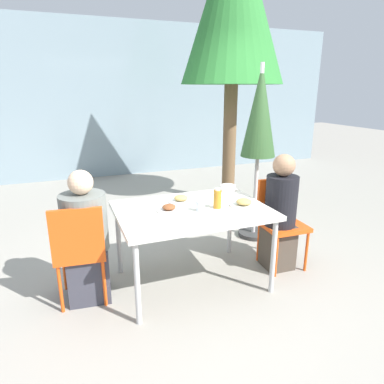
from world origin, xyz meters
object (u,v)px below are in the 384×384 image
bottle (217,199)px  salad_bowl (228,188)px  closed_umbrella (260,117)px  tree_behind_left (234,0)px  person_left (86,241)px  chair_left (80,247)px  chair_right (280,216)px  person_right (280,215)px  drinking_cup (200,206)px

bottle → salad_bowl: size_ratio=1.17×
closed_umbrella → tree_behind_left: bearing=76.5°
closed_umbrella → salad_bowl: 0.93m
person_left → salad_bowl: (1.45, 0.27, 0.24)m
chair_left → chair_right: bearing=6.5°
closed_umbrella → salad_bowl: (-0.54, -0.34, -0.67)m
closed_umbrella → bottle: bearing=-138.2°
person_left → salad_bowl: size_ratio=7.25×
chair_left → bottle: bearing=1.5°
person_right → tree_behind_left: 3.16m
person_left → closed_umbrella: (1.99, 0.61, 0.91)m
person_left → person_right: size_ratio=0.98×
person_right → bottle: (-0.70, -0.03, 0.26)m
chair_left → person_right: bearing=4.2°
chair_left → person_left: person_left is taller
salad_bowl → tree_behind_left: tree_behind_left is taller
person_left → bottle: (1.12, -0.17, 0.29)m
person_right → closed_umbrella: size_ratio=0.58×
person_right → closed_umbrella: closed_umbrella is taller
chair_left → salad_bowl: size_ratio=5.62×
chair_left → person_left: (0.06, 0.07, 0.01)m
closed_umbrella → salad_bowl: size_ratio=12.88×
closed_umbrella → chair_left: bearing=-161.6°
bottle → tree_behind_left: (1.19, 2.10, 2.07)m
person_left → bottle: person_left is taller
drinking_cup → tree_behind_left: tree_behind_left is taller
chair_left → person_right: (1.87, -0.06, 0.04)m
chair_left → chair_right: (1.93, 0.01, 0.00)m
person_left → closed_umbrella: bearing=23.1°
drinking_cup → salad_bowl: drinking_cup is taller
chair_right → bottle: (-0.75, -0.11, 0.30)m
bottle → salad_bowl: bottle is taller
chair_right → bottle: size_ratio=4.80×
closed_umbrella → bottle: (-0.87, -0.78, -0.62)m
chair_left → drinking_cup: bearing=-0.3°
chair_left → closed_umbrella: (2.05, 0.68, 0.92)m
bottle → drinking_cup: (-0.17, -0.02, -0.04)m
chair_left → drinking_cup: size_ratio=9.86×
chair_right → chair_left: bearing=3.0°
person_left → chair_right: 1.87m
person_right → person_left: bearing=-1.8°
person_left → chair_right: (1.87, -0.06, -0.01)m
person_right → bottle: size_ratio=6.34×
person_right → salad_bowl: 0.59m
person_right → tree_behind_left: size_ratio=0.29×
chair_right → salad_bowl: (-0.42, 0.33, 0.24)m
closed_umbrella → tree_behind_left: size_ratio=0.50×
chair_left → chair_right: size_ratio=1.00×
chair_right → closed_umbrella: bearing=-97.6°
bottle → salad_bowl: 0.55m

